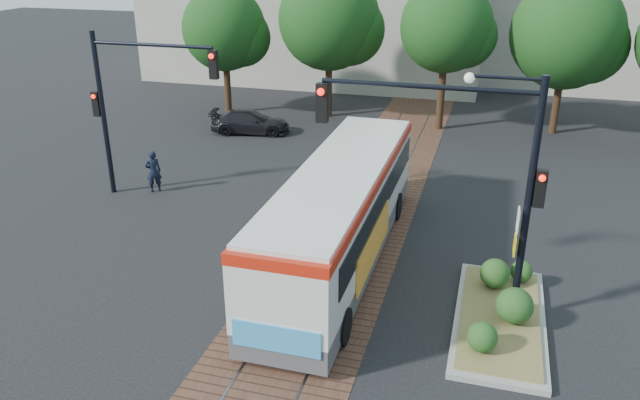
# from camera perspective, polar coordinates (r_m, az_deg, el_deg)

# --- Properties ---
(ground) EXTENTS (120.00, 120.00, 0.00)m
(ground) POSITION_cam_1_polar(r_m,az_deg,el_deg) (17.93, 0.57, -7.04)
(ground) COLOR black
(ground) RESTS_ON ground
(trackbed) EXTENTS (3.60, 40.00, 0.02)m
(trackbed) POSITION_cam_1_polar(r_m,az_deg,el_deg) (21.39, 3.42, -1.86)
(trackbed) COLOR brown
(trackbed) RESTS_ON ground
(tree_row) EXTENTS (26.40, 5.60, 7.67)m
(tree_row) POSITION_cam_1_polar(r_m,az_deg,el_deg) (31.81, 10.98, 15.10)
(tree_row) COLOR #382314
(tree_row) RESTS_ON ground
(warehouses) EXTENTS (40.00, 13.00, 8.00)m
(warehouses) POSITION_cam_1_polar(r_m,az_deg,el_deg) (44.28, 10.23, 15.90)
(warehouses) COLOR #ADA899
(warehouses) RESTS_ON ground
(city_bus) EXTENTS (2.47, 11.10, 2.96)m
(city_bus) POSITION_cam_1_polar(r_m,az_deg,el_deg) (18.10, 1.93, -0.88)
(city_bus) COLOR #4A494C
(city_bus) RESTS_ON ground
(traffic_island) EXTENTS (2.20, 5.20, 1.13)m
(traffic_island) POSITION_cam_1_polar(r_m,az_deg,el_deg) (16.53, 16.27, -9.55)
(traffic_island) COLOR gray
(traffic_island) RESTS_ON ground
(signal_pole_main) EXTENTS (5.49, 0.46, 6.00)m
(signal_pole_main) POSITION_cam_1_polar(r_m,az_deg,el_deg) (14.97, 14.22, 3.51)
(signal_pole_main) COLOR black
(signal_pole_main) RESTS_ON ground
(signal_pole_left) EXTENTS (4.99, 0.34, 6.00)m
(signal_pole_left) POSITION_cam_1_polar(r_m,az_deg,el_deg) (23.27, -17.14, 9.28)
(signal_pole_left) COLOR black
(signal_pole_left) RESTS_ON ground
(officer) EXTENTS (0.70, 0.68, 1.62)m
(officer) POSITION_cam_1_polar(r_m,az_deg,el_deg) (24.33, -14.99, 2.55)
(officer) COLOR black
(officer) RESTS_ON ground
(parked_car) EXTENTS (4.10, 2.30, 1.12)m
(parked_car) POSITION_cam_1_polar(r_m,az_deg,el_deg) (31.11, -6.40, 7.12)
(parked_car) COLOR black
(parked_car) RESTS_ON ground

